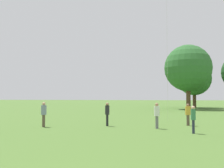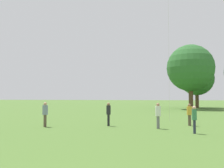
{
  "view_description": "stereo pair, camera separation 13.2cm",
  "coord_description": "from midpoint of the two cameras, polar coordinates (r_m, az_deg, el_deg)",
  "views": [
    {
      "loc": [
        1.99,
        -4.15,
        2.2
      ],
      "look_at": [
        0.09,
        7.16,
        2.74
      ],
      "focal_mm": 42.0,
      "sensor_mm": 36.0,
      "label": 1
    },
    {
      "loc": [
        2.12,
        -4.12,
        2.2
      ],
      "look_at": [
        0.09,
        7.16,
        2.74
      ],
      "focal_mm": 42.0,
      "sensor_mm": 36.0,
      "label": 2
    }
  ],
  "objects": [
    {
      "name": "person_standing_0",
      "position": [
        19.55,
        -0.57,
        -6.08
      ],
      "size": [
        0.35,
        0.35,
        1.73
      ],
      "rotation": [
        0.0,
        0.0,
        3.22
      ],
      "color": "black",
      "rests_on": "ground"
    },
    {
      "name": "person_standing_1",
      "position": [
        18.23,
        10.2,
        -6.3
      ],
      "size": [
        0.41,
        0.41,
        1.75
      ],
      "rotation": [
        0.0,
        0.0,
        1.71
      ],
      "color": "slate",
      "rests_on": "ground"
    },
    {
      "name": "person_standing_2",
      "position": [
        20.62,
        16.69,
        -6.02
      ],
      "size": [
        0.51,
        0.51,
        1.64
      ],
      "rotation": [
        0.0,
        0.0,
        1.24
      ],
      "color": "brown",
      "rests_on": "ground"
    },
    {
      "name": "person_standing_3",
      "position": [
        16.36,
        17.71,
        -6.8
      ],
      "size": [
        0.39,
        0.39,
        1.63
      ],
      "rotation": [
        0.0,
        0.0,
        4.11
      ],
      "color": "#282D42",
      "rests_on": "ground"
    },
    {
      "name": "person_standing_6",
      "position": [
        19.61,
        -14.17,
        -5.96
      ],
      "size": [
        0.48,
        0.48,
        1.78
      ],
      "rotation": [
        0.0,
        0.0,
        1.26
      ],
      "color": "brown",
      "rests_on": "ground"
    },
    {
      "name": "distant_tree_0",
      "position": [
        53.44,
        18.03,
        1.14
      ],
      "size": [
        6.59,
        6.59,
        8.98
      ],
      "color": "brown",
      "rests_on": "ground"
    },
    {
      "name": "distant_tree_2",
      "position": [
        46.68,
        16.79,
        3.34
      ],
      "size": [
        7.99,
        7.99,
        11.04
      ],
      "color": "brown",
      "rests_on": "ground"
    }
  ]
}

